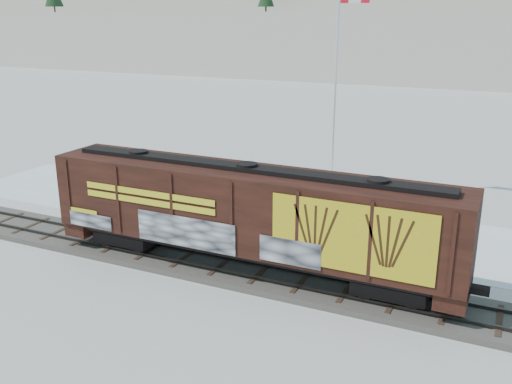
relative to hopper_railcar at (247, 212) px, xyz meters
The scene contains 9 objects.
ground 4.52m from the hopper_railcar, behind, with size 500.00×500.00×0.00m, color white.
rail_track 4.42m from the hopper_railcar, behind, with size 50.00×3.40×0.43m.
parking_strip 8.76m from the hopper_railcar, 113.85° to the left, with size 40.00×8.00×0.03m, color white.
hillside 140.30m from the hopper_railcar, 91.38° to the left, with size 360.00×110.00×93.00m.
hopper_railcar is the anchor object (origin of this frame).
flagpole 13.12m from the hopper_railcar, 90.60° to the left, with size 2.30×0.90×13.27m.
car_silver 12.06m from the hopper_railcar, 147.59° to the left, with size 1.85×4.60×1.57m, color #A8AAB0.
car_white 7.50m from the hopper_railcar, 129.30° to the left, with size 1.58×4.52×1.49m, color white.
car_dark 7.10m from the hopper_railcar, 68.57° to the left, with size 2.18×5.37×1.56m, color black.
Camera 1 is at (13.80, -21.37, 11.39)m, focal length 40.00 mm.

